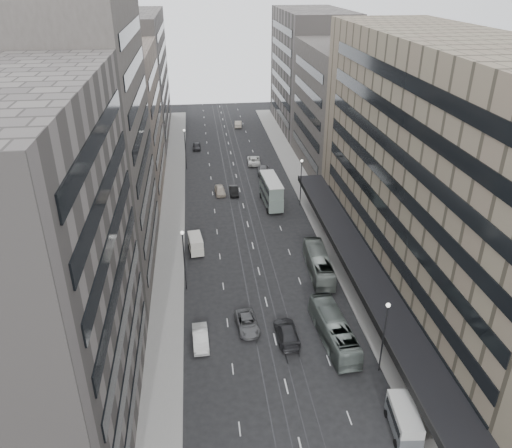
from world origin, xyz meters
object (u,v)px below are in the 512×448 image
bus_near (334,330)px  sedan_1 (200,338)px  sedan_2 (247,323)px  double_decker (271,191)px  vw_microbus (404,419)px  bus_far (319,263)px  panel_van (196,244)px

bus_near → sedan_1: bearing=-8.9°
sedan_2 → double_decker: bearing=71.3°
vw_microbus → sedan_1: bearing=147.3°
bus_far → double_decker: 22.41m
bus_far → double_decker: (-3.03, 22.17, 1.12)m
double_decker → sedan_1: size_ratio=1.92×
vw_microbus → double_decker: bearing=100.9°
double_decker → panel_van: 19.65m
bus_near → double_decker: (-1.46, 35.78, 1.10)m
double_decker → sedan_2: (-7.63, -32.49, -1.92)m
vw_microbus → panel_van: (-17.51, 33.61, -0.05)m
bus_near → sedan_2: 9.71m
bus_far → sedan_2: size_ratio=2.16×
sedan_1 → sedan_2: 5.65m
sedan_1 → double_decker: bearing=67.3°
double_decker → bus_far: bearing=-85.1°
sedan_1 → sedan_2: bearing=18.5°
panel_van → sedan_1: (0.17, -19.87, -0.63)m
vw_microbus → sedan_1: 22.13m
bus_near → bus_far: 13.70m
vw_microbus → panel_van: vw_microbus is taller
double_decker → vw_microbus: (4.41, -48.21, -1.16)m
sedan_1 → sedan_2: (5.29, 1.99, -0.08)m
double_decker → vw_microbus: 48.43m
sedan_1 → sedan_2: sedan_1 is taller
double_decker → sedan_1: (-12.92, -34.48, -1.84)m
bus_far → sedan_1: bearing=40.6°
double_decker → sedan_1: 36.86m
bus_near → double_decker: bearing=-91.4°
bus_far → bus_near: bearing=86.4°
double_decker → sedan_1: double_decker is taller
panel_van → vw_microbus: bearing=-68.9°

